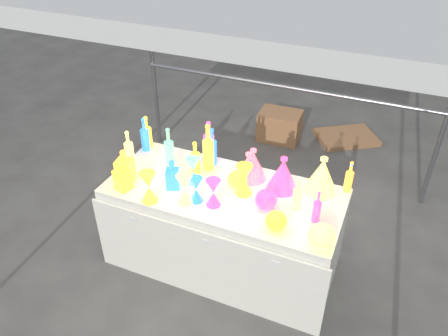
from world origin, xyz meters
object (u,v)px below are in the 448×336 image
at_px(lampshade_0, 253,164).
at_px(cardboard_box_closed, 280,126).
at_px(display_table, 224,228).
at_px(globe_0, 276,222).
at_px(hourglass_0, 149,187).
at_px(bottle_0, 147,132).
at_px(decanter_0, 122,175).

bearing_deg(lampshade_0, cardboard_box_closed, 100.22).
bearing_deg(display_table, globe_0, -27.21).
bearing_deg(hourglass_0, display_table, 36.11).
bearing_deg(bottle_0, hourglass_0, -57.73).
bearing_deg(globe_0, cardboard_box_closed, 105.66).
distance_m(bottle_0, globe_0, 1.46).
distance_m(bottle_0, lampshade_0, 1.00).
xyz_separation_m(cardboard_box_closed, bottle_0, (-0.67, -1.85, 0.72)).
xyz_separation_m(cardboard_box_closed, globe_0, (0.68, -2.41, 0.63)).
relative_size(bottle_0, hourglass_0, 1.24).
distance_m(display_table, hourglass_0, 0.74).
xyz_separation_m(bottle_0, hourglass_0, (0.40, -0.64, -0.03)).
distance_m(cardboard_box_closed, decanter_0, 2.59).
relative_size(hourglass_0, lampshade_0, 0.94).
bearing_deg(decanter_0, cardboard_box_closed, 93.55).
bearing_deg(bottle_0, display_table, -20.24).
relative_size(display_table, decanter_0, 7.11).
bearing_deg(bottle_0, decanter_0, -76.18).
height_order(bottle_0, decanter_0, bottle_0).
bearing_deg(cardboard_box_closed, decanter_0, -104.47).
height_order(display_table, hourglass_0, hourglass_0).
height_order(bottle_0, lampshade_0, bottle_0).
bearing_deg(decanter_0, bottle_0, 119.41).
height_order(display_table, decanter_0, decanter_0).
bearing_deg(display_table, decanter_0, -158.39).
relative_size(cardboard_box_closed, decanter_0, 1.91).
bearing_deg(decanter_0, hourglass_0, 5.34).
bearing_deg(hourglass_0, decanter_0, 169.75).
bearing_deg(hourglass_0, cardboard_box_closed, 83.97).
bearing_deg(cardboard_box_closed, globe_0, -76.77).
relative_size(decanter_0, hourglass_0, 1.05).
xyz_separation_m(bottle_0, lampshade_0, (0.99, -0.07, -0.02)).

